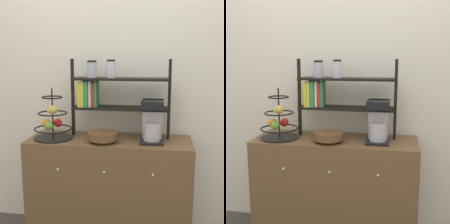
# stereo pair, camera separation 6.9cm
# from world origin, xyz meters

# --- Properties ---
(wall_back) EXTENTS (7.00, 0.05, 2.60)m
(wall_back) POSITION_xyz_m (0.00, 0.51, 1.30)
(wall_back) COLOR silver
(wall_back) RESTS_ON ground_plane
(sideboard) EXTENTS (1.34, 0.48, 0.89)m
(sideboard) POSITION_xyz_m (0.00, 0.23, 0.44)
(sideboard) COLOR brown
(sideboard) RESTS_ON ground_plane
(coffee_maker) EXTENTS (0.18, 0.24, 0.34)m
(coffee_maker) POSITION_xyz_m (0.35, 0.23, 1.06)
(coffee_maker) COLOR black
(coffee_maker) RESTS_ON sideboard
(fruit_stand) EXTENTS (0.32, 0.32, 0.42)m
(fruit_stand) POSITION_xyz_m (-0.47, 0.18, 1.02)
(fruit_stand) COLOR black
(fruit_stand) RESTS_ON sideboard
(wooden_bowl) EXTENTS (0.24, 0.24, 0.08)m
(wooden_bowl) POSITION_xyz_m (-0.04, 0.14, 0.93)
(wooden_bowl) COLOR brown
(wooden_bowl) RESTS_ON sideboard
(shelf_hutch) EXTENTS (0.83, 0.20, 0.65)m
(shelf_hutch) POSITION_xyz_m (-0.04, 0.32, 1.28)
(shelf_hutch) COLOR black
(shelf_hutch) RESTS_ON sideboard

